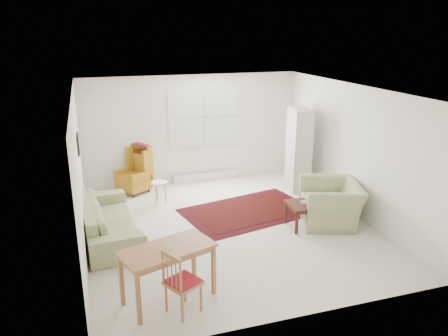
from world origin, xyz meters
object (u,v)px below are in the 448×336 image
object	(u,v)px
wingback_chair	(133,170)
sofa	(108,213)
stool	(160,192)
desk	(168,274)
coffee_table	(303,215)
armchair	(331,199)
desk_chair	(183,281)
cabinet	(299,150)

from	to	relation	value
wingback_chair	sofa	bearing A→B (deg)	-51.88
sofa	stool	size ratio (longest dim) A/B	4.94
sofa	desk	xyz separation A→B (m)	(0.64, -2.14, -0.07)
coffee_table	armchair	bearing A→B (deg)	6.00
coffee_table	desk_chair	size ratio (longest dim) A/B	0.64
sofa	coffee_table	size ratio (longest dim) A/B	3.94
wingback_chair	desk_chair	size ratio (longest dim) A/B	1.19
sofa	cabinet	world-z (taller)	cabinet
cabinet	desk	size ratio (longest dim) A/B	1.53
wingback_chair	stool	world-z (taller)	wingback_chair
wingback_chair	coffee_table	distance (m)	3.89
stool	desk_chair	size ratio (longest dim) A/B	0.51
coffee_table	stool	world-z (taller)	coffee_table
sofa	desk_chair	distance (m)	2.58
armchair	stool	world-z (taller)	armchair
sofa	desk_chair	bearing A→B (deg)	-166.96
wingback_chair	desk	xyz separation A→B (m)	(-0.02, -4.22, -0.15)
coffee_table	cabinet	distance (m)	2.12
cabinet	armchair	bearing A→B (deg)	-87.62
sofa	desk	bearing A→B (deg)	-167.65
sofa	armchair	xyz separation A→B (m)	(3.98, -0.61, 0.01)
wingback_chair	cabinet	bearing A→B (deg)	41.26
armchair	wingback_chair	distance (m)	4.27
sofa	armchair	distance (m)	4.03
desk	desk_chair	size ratio (longest dim) A/B	1.36
coffee_table	desk	distance (m)	3.13
armchair	desk_chair	bearing A→B (deg)	-41.17
armchair	wingback_chair	size ratio (longest dim) A/B	1.12
desk	desk_chair	distance (m)	0.35
desk	desk_chair	xyz separation A→B (m)	(0.13, -0.32, 0.06)
stool	desk	bearing A→B (deg)	-97.62
cabinet	desk_chair	bearing A→B (deg)	-124.03
cabinet	desk_chair	world-z (taller)	cabinet
wingback_chair	desk_chair	xyz separation A→B (m)	(0.11, -4.54, -0.09)
armchair	wingback_chair	world-z (taller)	wingback_chair
desk_chair	desk	bearing A→B (deg)	-6.40
sofa	desk_chair	size ratio (longest dim) A/B	2.53
armchair	cabinet	world-z (taller)	cabinet
cabinet	stool	bearing A→B (deg)	-173.81
wingback_chair	desk_chair	distance (m)	4.55
wingback_chair	desk	distance (m)	4.22
desk_chair	coffee_table	bearing A→B (deg)	-83.71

